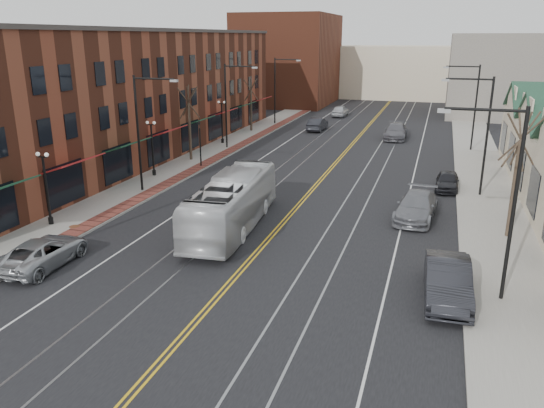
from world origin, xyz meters
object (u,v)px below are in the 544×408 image
Objects in this scene: parked_car_c at (416,206)px; parked_car_d at (447,181)px; parked_car_a at (447,283)px; parked_car_b at (448,281)px; parked_suv at (43,252)px; transit_bus at (232,203)px.

parked_car_c is 7.49m from parked_car_d.
parked_car_c is at bearing -102.27° from parked_car_d.
parked_car_a is 0.23m from parked_car_b.
parked_car_d is at bearing 91.89° from parked_car_a.
parked_car_b is 0.95× the size of parked_car_c.
parked_suv is 1.28× the size of parked_car_d.
parked_car_c reaches higher than parked_suv.
transit_bus is 12.93m from parked_car_a.
transit_bus is 2.81× the size of parked_car_a.
parked_car_c is (16.80, 12.62, 0.09)m from parked_suv.
parked_suv reaches higher than parked_car_a.
parked_car_c is (-1.80, 10.34, -0.07)m from parked_car_b.
parked_car_a is at bearing -88.35° from parked_car_d.
parked_car_b is at bearing -88.11° from parked_car_a.
parked_car_a is at bearing 87.20° from parked_car_b.
parked_car_c is (10.01, 4.99, -0.76)m from transit_bus.
transit_bus is at bearing -132.28° from parked_car_d.
parked_car_b is 17.61m from parked_car_d.
transit_bus is at bearing 158.13° from parked_car_a.
parked_car_b reaches higher than parked_car_c.
parked_car_c reaches higher than parked_car_d.
parked_car_d is (0.00, 17.60, -0.18)m from parked_car_b.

